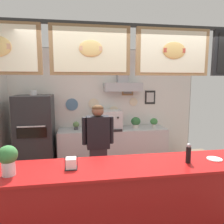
# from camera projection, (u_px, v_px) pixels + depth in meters

# --- Properties ---
(back_wall_assembly) EXTENTS (4.45, 2.86, 2.73)m
(back_wall_assembly) POSITION_uv_depth(u_px,v_px,m) (106.00, 103.00, 5.02)
(back_wall_assembly) COLOR gray
(back_wall_assembly) RESTS_ON ground_plane
(service_counter) EXTENTS (3.45, 0.67, 1.04)m
(service_counter) POSITION_uv_depth(u_px,v_px,m) (134.00, 207.00, 2.52)
(service_counter) COLOR maroon
(service_counter) RESTS_ON ground_plane
(back_prep_counter) EXTENTS (2.46, 0.63, 0.90)m
(back_prep_counter) POSITION_uv_depth(u_px,v_px,m) (113.00, 148.00, 5.00)
(back_prep_counter) COLOR #B7BABF
(back_prep_counter) RESTS_ON ground_plane
(pizza_oven) EXTENTS (0.75, 0.70, 1.79)m
(pizza_oven) POSITION_uv_depth(u_px,v_px,m) (35.00, 135.00, 4.53)
(pizza_oven) COLOR #232326
(pizza_oven) RESTS_ON ground_plane
(shop_worker) EXTENTS (0.54, 0.23, 1.59)m
(shop_worker) POSITION_uv_depth(u_px,v_px,m) (98.00, 147.00, 3.67)
(shop_worker) COLOR #232328
(shop_worker) RESTS_ON ground_plane
(espresso_machine) EXTENTS (0.57, 0.51, 0.43)m
(espresso_machine) POSITION_uv_depth(u_px,v_px,m) (109.00, 120.00, 4.86)
(espresso_machine) COLOR silver
(espresso_machine) RESTS_ON back_prep_counter
(potted_sage) EXTENTS (0.22, 0.22, 0.26)m
(potted_sage) POSITION_uv_depth(u_px,v_px,m) (136.00, 122.00, 4.98)
(potted_sage) COLOR beige
(potted_sage) RESTS_ON back_prep_counter
(potted_basil) EXTENTS (0.14, 0.14, 0.19)m
(potted_basil) POSITION_uv_depth(u_px,v_px,m) (90.00, 125.00, 4.81)
(potted_basil) COLOR #9E563D
(potted_basil) RESTS_ON back_prep_counter
(potted_oregano) EXTENTS (0.14, 0.14, 0.18)m
(potted_oregano) POSITION_uv_depth(u_px,v_px,m) (76.00, 125.00, 4.81)
(potted_oregano) COLOR #4C4C51
(potted_oregano) RESTS_ON back_prep_counter
(potted_thyme) EXTENTS (0.17, 0.17, 0.22)m
(potted_thyme) POSITION_uv_depth(u_px,v_px,m) (154.00, 122.00, 5.04)
(potted_thyme) COLOR beige
(potted_thyme) RESTS_ON back_prep_counter
(napkin_holder) EXTENTS (0.14, 0.13, 0.14)m
(napkin_holder) POSITION_uv_depth(u_px,v_px,m) (71.00, 164.00, 2.32)
(napkin_holder) COLOR #262628
(napkin_holder) RESTS_ON service_counter
(pepper_grinder) EXTENTS (0.06, 0.06, 0.23)m
(pepper_grinder) POSITION_uv_depth(u_px,v_px,m) (188.00, 153.00, 2.48)
(pepper_grinder) COLOR black
(pepper_grinder) RESTS_ON service_counter
(basil_vase) EXTENTS (0.19, 0.19, 0.31)m
(basil_vase) POSITION_uv_depth(u_px,v_px,m) (8.00, 159.00, 2.14)
(basil_vase) COLOR silver
(basil_vase) RESTS_ON service_counter
(condiment_plate) EXTENTS (0.18, 0.18, 0.01)m
(condiment_plate) POSITION_uv_depth(u_px,v_px,m) (214.00, 159.00, 2.60)
(condiment_plate) COLOR white
(condiment_plate) RESTS_ON service_counter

